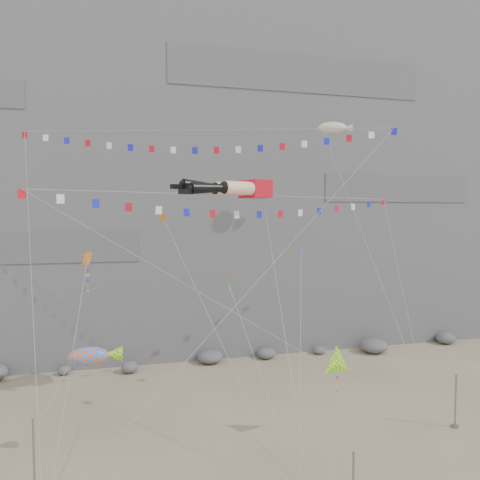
{
  "coord_description": "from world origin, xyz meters",
  "views": [
    {
      "loc": [
        -8.92,
        -29.02,
        15.14
      ],
      "look_at": [
        1.04,
        9.0,
        12.95
      ],
      "focal_mm": 35.0,
      "sensor_mm": 36.0,
      "label": 1
    }
  ],
  "objects": [
    {
      "name": "ground",
      "position": [
        0.0,
        0.0,
        0.0
      ],
      "size": [
        120.0,
        120.0,
        0.0
      ],
      "primitive_type": "plane",
      "color": "tan",
      "rests_on": "ground"
    },
    {
      "name": "cliff",
      "position": [
        0.0,
        32.0,
        25.0
      ],
      "size": [
        80.0,
        28.0,
        50.0
      ],
      "primitive_type": "cube",
      "color": "slate",
      "rests_on": "ground"
    },
    {
      "name": "talus_boulders",
      "position": [
        0.0,
        17.0,
        0.6
      ],
      "size": [
        60.0,
        3.0,
        1.2
      ],
      "primitive_type": null,
      "color": "#5E5E63",
      "rests_on": "ground"
    },
    {
      "name": "anchor_pole_left",
      "position": [
        -13.4,
        -2.9,
        2.16
      ],
      "size": [
        0.12,
        0.12,
        4.33
      ],
      "primitive_type": "cylinder",
      "color": "slate",
      "rests_on": "ground"
    },
    {
      "name": "anchor_pole_right",
      "position": [
        14.07,
        -1.56,
        1.92
      ],
      "size": [
        0.12,
        0.12,
        3.83
      ],
      "primitive_type": "cylinder",
      "color": "slate",
      "rests_on": "ground"
    },
    {
      "name": "legs_kite",
      "position": [
        -0.69,
        4.69,
        17.02
      ],
      "size": [
        7.75,
        14.18,
        21.26
      ],
      "rotation": [
        0.0,
        0.0,
        0.31
      ],
      "color": "red",
      "rests_on": "ground"
    },
    {
      "name": "flag_banner_upper",
      "position": [
        -1.86,
        9.08,
        22.0
      ],
      "size": [
        29.03,
        18.99,
        28.36
      ],
      "color": "red",
      "rests_on": "ground"
    },
    {
      "name": "flag_banner_lower",
      "position": [
        0.76,
        5.37,
        16.54
      ],
      "size": [
        29.9,
        12.09,
        21.26
      ],
      "color": "red",
      "rests_on": "ground"
    },
    {
      "name": "harlequin_kite",
      "position": [
        -10.97,
        4.39,
        12.07
      ],
      "size": [
        2.56,
        10.2,
        15.27
      ],
      "color": "red",
      "rests_on": "ground"
    },
    {
      "name": "fish_windsock",
      "position": [
        -10.68,
        -0.76,
        6.81
      ],
      "size": [
        6.36,
        4.01,
        8.81
      ],
      "color": "#FF4D0D",
      "rests_on": "ground"
    },
    {
      "name": "delta_kite",
      "position": [
        5.01,
        -1.3,
        5.23
      ],
      "size": [
        5.21,
        8.01,
        9.85
      ],
      "color": "yellow",
      "rests_on": "ground"
    },
    {
      "name": "blimp_windsock",
      "position": [
        10.92,
        12.12,
        23.26
      ],
      "size": [
        3.97,
        16.23,
        27.69
      ],
      "color": "beige",
      "rests_on": "ground"
    },
    {
      "name": "small_kite_a",
      "position": [
        -5.5,
        5.98,
        14.51
      ],
      "size": [
        6.13,
        13.48,
        20.41
      ],
      "color": "orange",
      "rests_on": "ground"
    },
    {
      "name": "small_kite_b",
      "position": [
        5.24,
        5.79,
        11.72
      ],
      "size": [
        5.0,
        11.43,
        16.58
      ],
      "color": "purple",
      "rests_on": "ground"
    },
    {
      "name": "small_kite_c",
      "position": [
        -1.22,
        3.07,
        9.73
      ],
      "size": [
        2.45,
        9.99,
        13.72
      ],
      "color": "green",
      "rests_on": "ground"
    }
  ]
}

